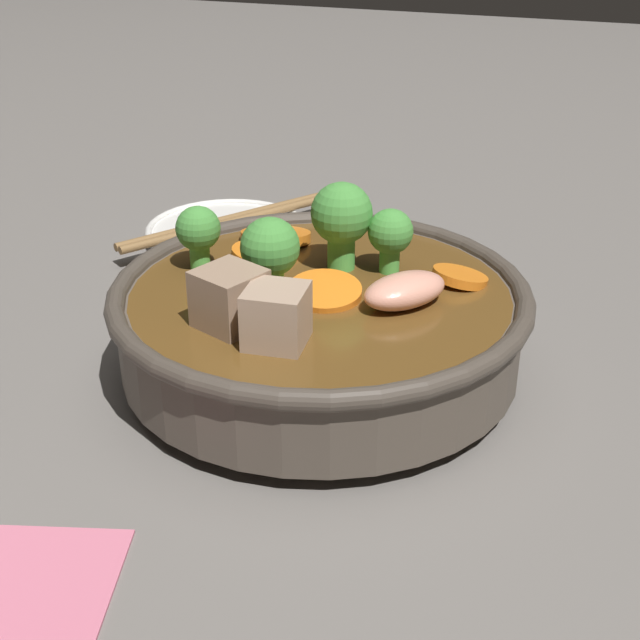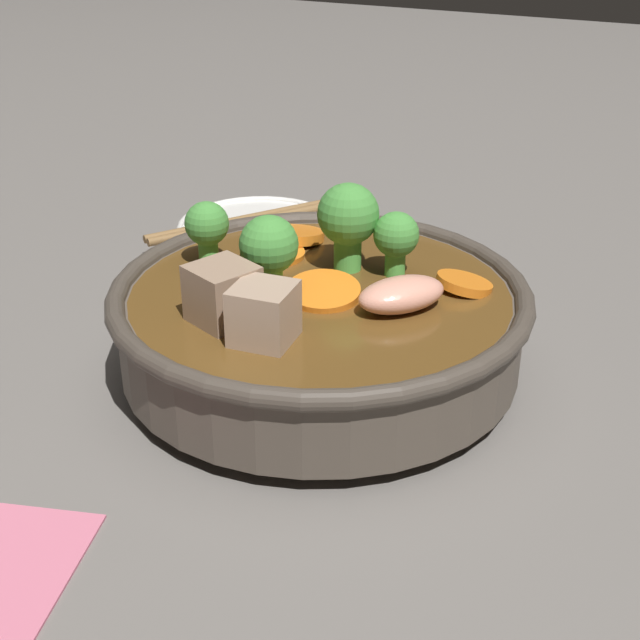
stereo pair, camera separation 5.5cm
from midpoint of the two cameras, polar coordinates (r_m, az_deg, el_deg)
name	(u,v)px [view 2 (the right image)]	position (r m, az deg, el deg)	size (l,w,h in m)	color
ground_plane	(320,374)	(0.56, 2.77, -3.55)	(3.00, 3.00, 0.00)	slate
stirfry_bowl	(319,315)	(0.54, 2.82, 0.22)	(0.26, 0.26, 0.11)	#51473D
side_saucer	(258,229)	(0.77, -1.97, 5.82)	(0.14, 0.14, 0.01)	white
chopsticks_pair	(258,218)	(0.77, -1.98, 6.49)	(0.18, 0.12, 0.01)	olive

